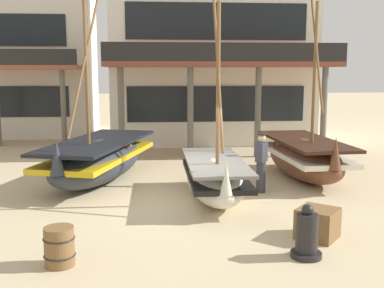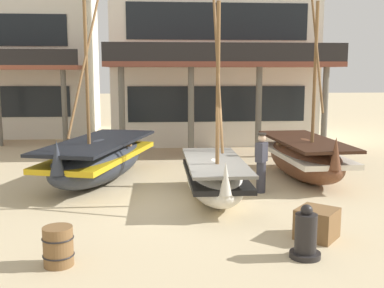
{
  "view_description": "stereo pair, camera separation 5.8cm",
  "coord_description": "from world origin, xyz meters",
  "px_view_note": "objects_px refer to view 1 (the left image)",
  "views": [
    {
      "loc": [
        -1.01,
        -11.5,
        3.37
      ],
      "look_at": [
        0.0,
        1.0,
        1.4
      ],
      "focal_mm": 43.44,
      "sensor_mm": 36.0,
      "label": 1
    },
    {
      "loc": [
        -0.95,
        -11.51,
        3.37
      ],
      "look_at": [
        0.0,
        1.0,
        1.4
      ],
      "focal_mm": 43.44,
      "sensor_mm": 36.0,
      "label": 2
    }
  ],
  "objects_px": {
    "cargo_crate": "(318,223)",
    "capstan_winch": "(307,236)",
    "fishing_boat_centre_large": "(98,159)",
    "wooden_barrel": "(59,247)",
    "harbor_building_main": "(209,28)",
    "fisherman_by_hull": "(261,163)",
    "fishing_boat_near_left": "(304,157)",
    "fishing_boat_far_right": "(215,177)"
  },
  "relations": [
    {
      "from": "wooden_barrel",
      "to": "fishing_boat_far_right",
      "type": "bearing_deg",
      "value": 50.94
    },
    {
      "from": "fisherman_by_hull",
      "to": "fishing_boat_centre_large",
      "type": "bearing_deg",
      "value": 159.76
    },
    {
      "from": "fishing_boat_near_left",
      "to": "fishing_boat_centre_large",
      "type": "relative_size",
      "value": 1.02
    },
    {
      "from": "harbor_building_main",
      "to": "fishing_boat_near_left",
      "type": "bearing_deg",
      "value": -77.76
    },
    {
      "from": "fisherman_by_hull",
      "to": "cargo_crate",
      "type": "distance_m",
      "value": 3.7
    },
    {
      "from": "fishing_boat_near_left",
      "to": "fishing_boat_far_right",
      "type": "xyz_separation_m",
      "value": [
        -3.12,
        -2.17,
        -0.1
      ]
    },
    {
      "from": "fishing_boat_far_right",
      "to": "fishing_boat_centre_large",
      "type": "bearing_deg",
      "value": 144.67
    },
    {
      "from": "fishing_boat_near_left",
      "to": "fishing_boat_far_right",
      "type": "height_order",
      "value": "fishing_boat_near_left"
    },
    {
      "from": "wooden_barrel",
      "to": "harbor_building_main",
      "type": "distance_m",
      "value": 16.69
    },
    {
      "from": "cargo_crate",
      "to": "capstan_winch",
      "type": "bearing_deg",
      "value": -119.78
    },
    {
      "from": "fisherman_by_hull",
      "to": "wooden_barrel",
      "type": "bearing_deg",
      "value": -135.09
    },
    {
      "from": "fishing_boat_far_right",
      "to": "harbor_building_main",
      "type": "distance_m",
      "value": 12.32
    },
    {
      "from": "fishing_boat_far_right",
      "to": "cargo_crate",
      "type": "xyz_separation_m",
      "value": [
        1.72,
        -3.03,
        -0.29
      ]
    },
    {
      "from": "cargo_crate",
      "to": "fishing_boat_centre_large",
      "type": "bearing_deg",
      "value": 133.09
    },
    {
      "from": "fishing_boat_centre_large",
      "to": "wooden_barrel",
      "type": "bearing_deg",
      "value": -89.48
    },
    {
      "from": "fishing_boat_centre_large",
      "to": "cargo_crate",
      "type": "distance_m",
      "value": 7.37
    },
    {
      "from": "capstan_winch",
      "to": "harbor_building_main",
      "type": "height_order",
      "value": "harbor_building_main"
    },
    {
      "from": "capstan_winch",
      "to": "fishing_boat_near_left",
      "type": "bearing_deg",
      "value": 72.4
    },
    {
      "from": "cargo_crate",
      "to": "harbor_building_main",
      "type": "xyz_separation_m",
      "value": [
        -0.57,
        14.29,
        5.13
      ]
    },
    {
      "from": "fishing_boat_centre_large",
      "to": "fishing_boat_near_left",
      "type": "bearing_deg",
      "value": -1.58
    },
    {
      "from": "harbor_building_main",
      "to": "capstan_winch",
      "type": "bearing_deg",
      "value": -89.92
    },
    {
      "from": "capstan_winch",
      "to": "harbor_building_main",
      "type": "xyz_separation_m",
      "value": [
        -0.02,
        15.25,
        5.04
      ]
    },
    {
      "from": "fishing_boat_near_left",
      "to": "fisherman_by_hull",
      "type": "xyz_separation_m",
      "value": [
        -1.74,
        -1.55,
        0.13
      ]
    },
    {
      "from": "fisherman_by_hull",
      "to": "cargo_crate",
      "type": "bearing_deg",
      "value": -84.74
    },
    {
      "from": "fishing_boat_far_right",
      "to": "capstan_winch",
      "type": "height_order",
      "value": "fishing_boat_far_right"
    },
    {
      "from": "fishing_boat_near_left",
      "to": "cargo_crate",
      "type": "xyz_separation_m",
      "value": [
        -1.4,
        -5.2,
        -0.39
      ]
    },
    {
      "from": "fishing_boat_centre_large",
      "to": "capstan_winch",
      "type": "bearing_deg",
      "value": -54.73
    },
    {
      "from": "fishing_boat_centre_large",
      "to": "cargo_crate",
      "type": "bearing_deg",
      "value": -46.91
    },
    {
      "from": "fishing_boat_far_right",
      "to": "fisherman_by_hull",
      "type": "bearing_deg",
      "value": 23.96
    },
    {
      "from": "fishing_boat_near_left",
      "to": "cargo_crate",
      "type": "height_order",
      "value": "fishing_boat_near_left"
    },
    {
      "from": "fishing_boat_near_left",
      "to": "harbor_building_main",
      "type": "height_order",
      "value": "harbor_building_main"
    },
    {
      "from": "fishing_boat_centre_large",
      "to": "harbor_building_main",
      "type": "xyz_separation_m",
      "value": [
        4.46,
        8.92,
        4.74
      ]
    },
    {
      "from": "capstan_winch",
      "to": "cargo_crate",
      "type": "relative_size",
      "value": 1.35
    },
    {
      "from": "fishing_boat_centre_large",
      "to": "fishing_boat_far_right",
      "type": "height_order",
      "value": "fishing_boat_centre_large"
    },
    {
      "from": "capstan_winch",
      "to": "harbor_building_main",
      "type": "distance_m",
      "value": 16.06
    },
    {
      "from": "fishing_boat_centre_large",
      "to": "wooden_barrel",
      "type": "relative_size",
      "value": 8.69
    },
    {
      "from": "wooden_barrel",
      "to": "cargo_crate",
      "type": "bearing_deg",
      "value": 11.11
    },
    {
      "from": "fishing_boat_near_left",
      "to": "fisherman_by_hull",
      "type": "distance_m",
      "value": 2.34
    },
    {
      "from": "fishing_boat_near_left",
      "to": "fisherman_by_hull",
      "type": "relative_size",
      "value": 3.68
    },
    {
      "from": "fishing_boat_near_left",
      "to": "wooden_barrel",
      "type": "bearing_deg",
      "value": -135.92
    },
    {
      "from": "fishing_boat_near_left",
      "to": "fishing_boat_centre_large",
      "type": "distance_m",
      "value": 6.43
    },
    {
      "from": "fishing_boat_centre_large",
      "to": "harbor_building_main",
      "type": "height_order",
      "value": "harbor_building_main"
    }
  ]
}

